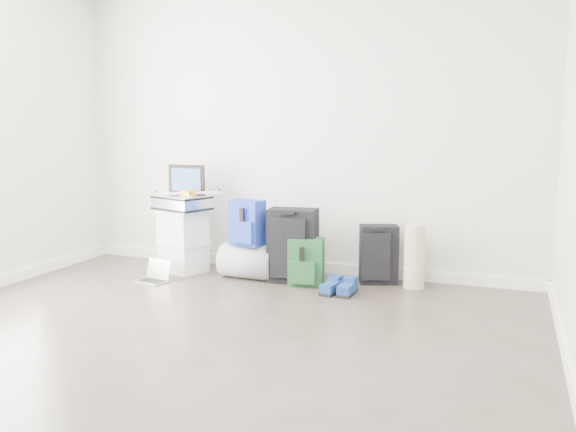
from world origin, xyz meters
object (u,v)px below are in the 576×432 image
at_px(duffel_bag, 249,261).
at_px(carry_on, 378,254).
at_px(laptop, 155,276).
at_px(boxes_stack, 183,241).
at_px(large_suitcase, 292,246).
at_px(briefcase, 182,203).

height_order(duffel_bag, carry_on, carry_on).
height_order(carry_on, laptop, carry_on).
bearing_deg(boxes_stack, large_suitcase, 18.61).
bearing_deg(carry_on, laptop, 178.69).
bearing_deg(boxes_stack, duffel_bag, 17.04).
xyz_separation_m(briefcase, laptop, (-0.05, -0.42, -0.62)).
bearing_deg(carry_on, large_suitcase, 177.40).
height_order(briefcase, laptop, briefcase).
bearing_deg(boxes_stack, briefcase, 0.00).
distance_m(duffel_bag, laptop, 0.85).
xyz_separation_m(large_suitcase, carry_on, (0.73, 0.22, -0.07)).
xyz_separation_m(boxes_stack, large_suitcase, (1.12, -0.02, 0.03)).
xyz_separation_m(duffel_bag, carry_on, (1.15, 0.23, 0.10)).
xyz_separation_m(boxes_stack, carry_on, (1.85, 0.20, -0.04)).
height_order(duffel_bag, laptop, duffel_bag).
xyz_separation_m(carry_on, laptop, (-1.90, -0.62, -0.21)).
relative_size(boxes_stack, carry_on, 1.15).
xyz_separation_m(briefcase, large_suitcase, (1.12, -0.02, -0.34)).
relative_size(boxes_stack, duffel_bag, 1.18).
bearing_deg(duffel_bag, laptop, -148.05).
xyz_separation_m(boxes_stack, briefcase, (0.00, 0.00, 0.37)).
bearing_deg(carry_on, duffel_bag, 171.97).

